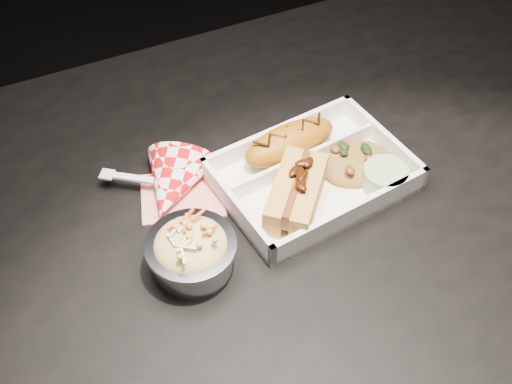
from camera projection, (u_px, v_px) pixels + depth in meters
dining_table at (293, 234)px, 0.94m from camera, size 1.20×0.80×0.75m
food_tray at (312, 177)px, 0.87m from camera, size 0.27×0.21×0.04m
fried_pastry at (290, 142)px, 0.89m from camera, size 0.15×0.07×0.05m
hotdog at (296, 191)px, 0.83m from camera, size 0.13×0.13×0.06m
fried_rice_mound at (356, 157)px, 0.88m from camera, size 0.11×0.10×0.03m
cupcake_liner at (385, 178)px, 0.86m from camera, size 0.06×0.06×0.03m
foil_coleslaw_cup at (191, 250)px, 0.76m from camera, size 0.11×0.11×0.07m
napkin_fork at (172, 185)px, 0.86m from camera, size 0.16×0.15×0.10m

